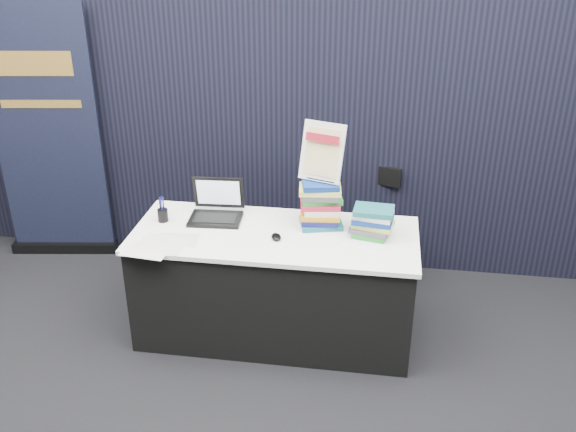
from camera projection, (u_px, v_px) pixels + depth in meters
The scene contains 14 objects.
floor at pixel (260, 385), 3.87m from camera, with size 8.00×8.00×0.00m, color black.
drape_partition at pixel (298, 116), 4.77m from camera, with size 6.00×0.08×2.40m, color black.
display_table at pixel (275, 284), 4.20m from camera, with size 1.80×0.75×0.75m.
laptop at pixel (217, 209), 4.21m from camera, with size 0.35×0.29×0.26m.
mouse at pixel (276, 237), 3.96m from camera, with size 0.06×0.10×0.03m, color black.
brochure_left at pixel (163, 244), 3.91m from camera, with size 0.30×0.21×0.00m, color silver.
brochure_mid at pixel (146, 250), 3.83m from camera, with size 0.28×0.20×0.00m, color white.
brochure_right at pixel (178, 240), 3.96m from camera, with size 0.25×0.18×0.00m, color silver.
pen_cup at pixel (163, 215), 4.17m from camera, with size 0.07×0.07×0.09m, color black.
book_stack_tall at pixel (320, 204), 4.08m from camera, with size 0.28×0.23×0.30m.
book_stack_short at pixel (372, 222), 3.96m from camera, with size 0.25×0.20×0.19m.
info_sign at pixel (322, 153), 3.96m from camera, with size 0.30×0.19×0.38m.
pullup_banner at pixel (50, 149), 4.99m from camera, with size 0.86×0.22×2.02m.
stacking_chair at pixel (375, 219), 4.86m from camera, with size 0.48×0.49×0.85m.
Camera 1 is at (0.62, -2.98, 2.61)m, focal length 40.00 mm.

